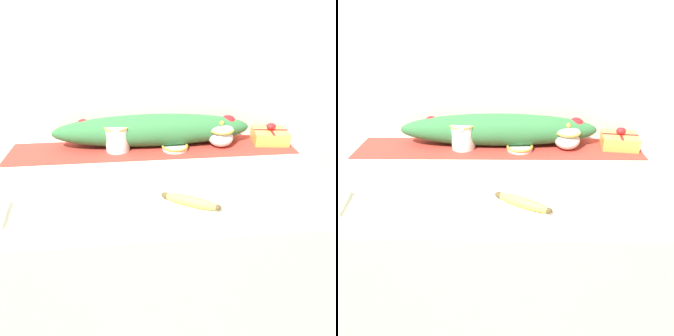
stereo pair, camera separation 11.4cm
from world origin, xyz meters
The scene contains 10 objects.
countertop centered at (0.00, 0.00, 0.46)m, with size 1.31×0.72×0.92m, color beige.
back_wall centered at (0.00, 0.38, 1.20)m, with size 2.11×0.04×2.40m, color silver.
table_runner centered at (0.00, 0.24, 0.92)m, with size 1.21×0.22×0.00m, color #B23328.
cream_pitcher centered at (-0.15, 0.24, 0.98)m, with size 0.11×0.12×0.11m.
sugar_bowl centered at (0.29, 0.24, 0.97)m, with size 0.11×0.11×0.11m.
small_dish centered at (0.09, 0.22, 0.93)m, with size 0.11×0.11×0.02m.
banana centered at (0.09, -0.20, 0.94)m, with size 0.18×0.12×0.03m.
spoon centered at (0.40, 0.03, 0.93)m, with size 0.15×0.11×0.01m.
gift_box centered at (0.52, 0.26, 0.95)m, with size 0.16×0.14×0.09m.
poinsettia_garland centered at (0.01, 0.28, 0.99)m, with size 0.85×0.15×0.14m.
Camera 2 is at (0.05, -1.04, 1.51)m, focal length 35.00 mm.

